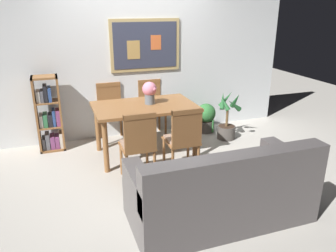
{
  "coord_description": "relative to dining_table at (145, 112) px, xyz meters",
  "views": [
    {
      "loc": [
        -1.27,
        -3.94,
        2.06
      ],
      "look_at": [
        0.01,
        -0.28,
        0.65
      ],
      "focal_mm": 35.57,
      "sensor_mm": 36.0,
      "label": 1
    }
  ],
  "objects": [
    {
      "name": "potted_palm",
      "position": [
        1.41,
        0.16,
        -0.37
      ],
      "size": [
        0.34,
        0.38,
        0.79
      ],
      "color": "#4C4742",
      "rests_on": "ground_plane"
    },
    {
      "name": "bookshelf",
      "position": [
        -1.28,
        0.64,
        -0.15
      ],
      "size": [
        0.36,
        0.28,
        1.12
      ],
      "color": "brown",
      "rests_on": "ground_plane"
    },
    {
      "name": "ground_plane",
      "position": [
        0.11,
        -0.38,
        -0.65
      ],
      "size": [
        12.0,
        12.0,
        0.0
      ],
      "primitive_type": "plane",
      "color": "#B7B2A8"
    },
    {
      "name": "dining_chair_near_left",
      "position": [
        -0.29,
        -0.75,
        -0.11
      ],
      "size": [
        0.4,
        0.41,
        0.91
      ],
      "color": "brown",
      "rests_on": "ground_plane"
    },
    {
      "name": "dining_chair_far_right",
      "position": [
        0.32,
        0.79,
        -0.11
      ],
      "size": [
        0.4,
        0.41,
        0.91
      ],
      "color": "brown",
      "rests_on": "ground_plane"
    },
    {
      "name": "potted_ivy",
      "position": [
        1.23,
        0.56,
        -0.4
      ],
      "size": [
        0.33,
        0.33,
        0.56
      ],
      "color": "#4C4742",
      "rests_on": "ground_plane"
    },
    {
      "name": "leather_couch",
      "position": [
        0.29,
        -1.79,
        -0.34
      ],
      "size": [
        1.8,
        0.84,
        0.84
      ],
      "color": "#514C4C",
      "rests_on": "ground_plane"
    },
    {
      "name": "flower_vase",
      "position": [
        0.09,
        0.04,
        0.28
      ],
      "size": [
        0.22,
        0.21,
        0.31
      ],
      "color": "slate",
      "rests_on": "dining_table"
    },
    {
      "name": "dining_chair_near_right",
      "position": [
        0.28,
        -0.77,
        -0.11
      ],
      "size": [
        0.4,
        0.41,
        0.91
      ],
      "color": "brown",
      "rests_on": "ground_plane"
    },
    {
      "name": "wall_back_with_painting",
      "position": [
        0.11,
        0.93,
        0.66
      ],
      "size": [
        5.2,
        0.14,
        2.6
      ],
      "color": "silver",
      "rests_on": "ground_plane"
    },
    {
      "name": "dining_chair_far_left",
      "position": [
        -0.35,
        0.76,
        -0.11
      ],
      "size": [
        0.4,
        0.41,
        0.91
      ],
      "color": "brown",
      "rests_on": "ground_plane"
    },
    {
      "name": "dining_table",
      "position": [
        0.0,
        0.0,
        0.0
      ],
      "size": [
        1.41,
        0.89,
        0.75
      ],
      "color": "brown",
      "rests_on": "ground_plane"
    }
  ]
}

